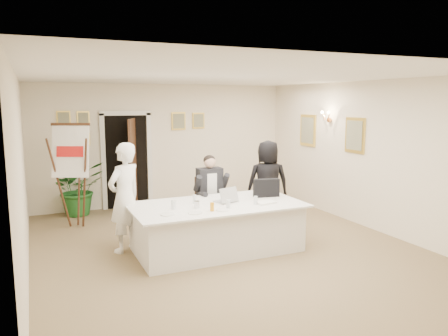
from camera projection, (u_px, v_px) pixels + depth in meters
floor at (225, 247)px, 7.29m from camera, size 7.00×7.00×0.00m
ceiling at (225, 76)px, 6.86m from camera, size 6.00×7.00×0.02m
wall_back at (164, 145)px, 10.24m from camera, size 6.00×0.10×2.80m
wall_front at (383, 216)px, 3.91m from camera, size 6.00×0.10×2.80m
wall_left at (22, 177)px, 5.88m from camera, size 0.10×7.00×2.80m
wall_right at (369, 155)px, 8.28m from camera, size 0.10×7.00×2.80m
doorway at (129, 163)px, 9.78m from camera, size 1.14×0.86×2.20m
pictures_back_wall at (130, 126)px, 9.82m from camera, size 3.40×0.06×0.80m
pictures_right_wall at (329, 133)px, 9.30m from camera, size 0.06×2.20×0.80m
wall_sconce at (327, 116)px, 9.21m from camera, size 0.20×0.30×0.24m
conference_table at (217, 227)px, 7.10m from camera, size 2.76×1.47×0.78m
seated_man at (211, 193)px, 8.06m from camera, size 0.75×0.78×1.46m
flip_chart at (74, 181)px, 8.28m from camera, size 0.71×0.57×1.97m
standing_man at (125, 198)px, 6.99m from camera, size 0.77×0.71×1.77m
standing_woman at (268, 183)px, 8.50m from camera, size 0.94×0.77×1.67m
potted_palm at (78, 188)px, 9.29m from camera, size 1.24×1.15×1.15m
laptop at (226, 193)px, 7.18m from camera, size 0.45×0.46×0.28m
laptop_bag at (266, 188)px, 7.54m from camera, size 0.46×0.20×0.31m
paper_stack at (265, 202)px, 7.06m from camera, size 0.35×0.27×0.03m
plate_left at (167, 214)px, 6.36m from camera, size 0.27×0.27×0.01m
plate_mid at (195, 213)px, 6.44m from camera, size 0.28×0.28×0.01m
plate_near at (223, 210)px, 6.61m from camera, size 0.22×0.22×0.01m
glass_a at (173, 205)px, 6.69m from camera, size 0.07×0.07×0.14m
glass_b at (228, 204)px, 6.73m from camera, size 0.08×0.08×0.14m
glass_c at (256, 200)px, 6.97m from camera, size 0.07×0.07×0.14m
glass_d at (195, 199)px, 7.06m from camera, size 0.06×0.06×0.14m
oj_glass at (212, 207)px, 6.57m from camera, size 0.07×0.07×0.13m
steel_jug at (197, 205)px, 6.76m from camera, size 0.10×0.10×0.11m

